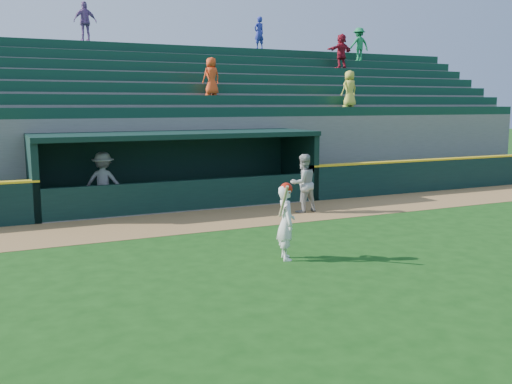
% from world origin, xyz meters
% --- Properties ---
extents(ground, '(120.00, 120.00, 0.00)m').
position_xyz_m(ground, '(0.00, 0.00, 0.00)').
color(ground, '#154110').
rests_on(ground, ground).
extents(warning_track, '(40.00, 3.00, 0.01)m').
position_xyz_m(warning_track, '(0.00, 4.90, 0.01)').
color(warning_track, olive).
rests_on(warning_track, ground).
extents(field_wall_right, '(15.50, 0.30, 1.20)m').
position_xyz_m(field_wall_right, '(12.25, 6.55, 0.60)').
color(field_wall_right, black).
rests_on(field_wall_right, ground).
extents(wall_stripe_right, '(15.50, 0.32, 0.06)m').
position_xyz_m(wall_stripe_right, '(12.25, 6.55, 1.23)').
color(wall_stripe_right, gold).
rests_on(wall_stripe_right, field_wall_right).
extents(dugout_player_front, '(0.95, 0.77, 1.85)m').
position_xyz_m(dugout_player_front, '(3.14, 4.80, 0.92)').
color(dugout_player_front, '#AAAAA5').
rests_on(dugout_player_front, ground).
extents(dugout_player_inside, '(1.41, 1.13, 1.90)m').
position_xyz_m(dugout_player_inside, '(-2.53, 7.56, 0.95)').
color(dugout_player_inside, gray).
rests_on(dugout_player_inside, ground).
extents(dugout, '(9.40, 2.80, 2.46)m').
position_xyz_m(dugout, '(0.00, 8.00, 1.36)').
color(dugout, slate).
rests_on(dugout, ground).
extents(stands, '(34.50, 6.25, 7.60)m').
position_xyz_m(stands, '(0.02, 12.57, 2.39)').
color(stands, slate).
rests_on(stands, ground).
extents(batter_at_plate, '(0.54, 0.83, 1.72)m').
position_xyz_m(batter_at_plate, '(0.04, 0.14, 0.86)').
color(batter_at_plate, white).
rests_on(batter_at_plate, ground).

